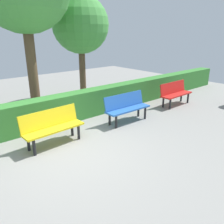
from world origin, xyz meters
TOP-DOWN VIEW (x-y plane):
  - ground_plane at (0.00, 0.00)m, footprint 20.18×20.18m
  - bench_red at (-4.94, -0.55)m, footprint 1.49×0.48m
  - bench_blue at (-2.35, -0.50)m, footprint 1.52×0.50m
  - bench_yellow at (0.09, -0.58)m, footprint 1.53×0.53m
  - hedge_row at (-1.16, -1.71)m, footprint 16.18×0.51m
  - tree_near at (-2.86, -3.66)m, footprint 2.19×2.19m

SIDE VIEW (x-z plane):
  - ground_plane at x=0.00m, z-range 0.00..0.00m
  - hedge_row at x=-1.16m, z-range 0.00..0.86m
  - bench_red at x=-4.94m, z-range 0.05..0.91m
  - bench_blue at x=-2.35m, z-range 0.05..0.91m
  - bench_yellow at x=0.09m, z-range 0.05..0.91m
  - tree_near at x=-2.86m, z-range 0.88..4.88m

